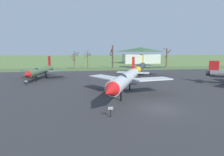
{
  "coord_description": "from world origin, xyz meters",
  "views": [
    {
      "loc": [
        -8.11,
        -17.62,
        6.22
      ],
      "look_at": [
        -3.66,
        11.77,
        1.82
      ],
      "focal_mm": 28.46,
      "sensor_mm": 36.0,
      "label": 1
    }
  ],
  "objects": [
    {
      "name": "bare_tree_center",
      "position": [
        2.49,
        51.27,
        4.57
      ],
      "size": [
        1.78,
        2.49,
        8.67
      ],
      "color": "#42382D",
      "rests_on": "ground"
    },
    {
      "name": "asphalt_apron",
      "position": [
        0.0,
        15.16,
        0.03
      ],
      "size": [
        70.83,
        50.53,
        0.05
      ],
      "primitive_type": "cube",
      "color": "#333335",
      "rests_on": "ground"
    },
    {
      "name": "grass_verge_strip",
      "position": [
        0.0,
        46.43,
        0.03
      ],
      "size": [
        130.83,
        12.0,
        0.06
      ],
      "primitive_type": "cube",
      "color": "#506A39",
      "rests_on": "ground"
    },
    {
      "name": "jet_fighter_rear_center",
      "position": [
        -17.82,
        23.11,
        2.09
      ],
      "size": [
        11.04,
        14.72,
        5.16
      ],
      "color": "#4C6B47",
      "rests_on": "ground"
    },
    {
      "name": "info_placard_rear_center",
      "position": [
        -18.9,
        16.41,
        0.6
      ],
      "size": [
        0.47,
        0.25,
        1.0
      ],
      "color": "black",
      "rests_on": "ground"
    },
    {
      "name": "bare_tree_left_of_center",
      "position": [
        -7.15,
        51.26,
        3.71
      ],
      "size": [
        2.73,
        2.87,
        7.17
      ],
      "color": "brown",
      "rests_on": "ground"
    },
    {
      "name": "ground_plane",
      "position": [
        0.0,
        0.0,
        0.0
      ],
      "size": [
        600.0,
        600.0,
        0.0
      ],
      "primitive_type": "plane",
      "color": "#607F42"
    },
    {
      "name": "jet_fighter_rear_left",
      "position": [
        5.66,
        25.32,
        2.39
      ],
      "size": [
        11.38,
        16.59,
        5.6
      ],
      "color": "#33383D",
      "rests_on": "ground"
    },
    {
      "name": "bare_tree_far_left",
      "position": [
        -11.97,
        49.05,
        3.52
      ],
      "size": [
        3.42,
        3.45,
        6.47
      ],
      "color": "brown",
      "rests_on": "ground"
    },
    {
      "name": "visitor_building",
      "position": [
        22.17,
        76.93,
        4.27
      ],
      "size": [
        20.26,
        10.93,
        8.71
      ],
      "color": "beige",
      "rests_on": "ground"
    },
    {
      "name": "info_placard_front_left",
      "position": [
        -5.83,
        -1.65,
        0.66
      ],
      "size": [
        0.48,
        0.19,
        1.1
      ],
      "color": "black",
      "rests_on": "ground"
    },
    {
      "name": "bare_tree_right_of_center",
      "position": [
        24.73,
        50.62,
        4.16
      ],
      "size": [
        3.22,
        3.19,
        7.87
      ],
      "color": "brown",
      "rests_on": "ground"
    },
    {
      "name": "jet_fighter_front_left",
      "position": [
        -2.57,
        6.35,
        2.47
      ],
      "size": [
        11.89,
        17.04,
        5.33
      ],
      "color": "silver",
      "rests_on": "ground"
    },
    {
      "name": "info_placard_rear_left",
      "position": [
        2.36,
        16.78,
        0.63
      ],
      "size": [
        0.65,
        0.4,
        0.97
      ],
      "color": "black",
      "rests_on": "ground"
    }
  ]
}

